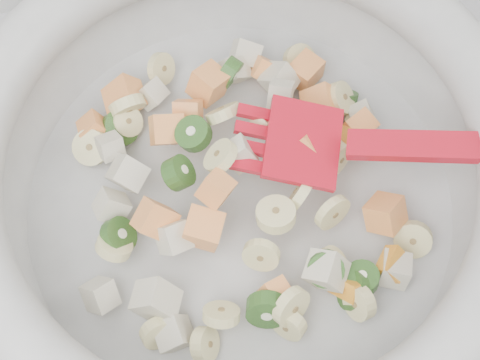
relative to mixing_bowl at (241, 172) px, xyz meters
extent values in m
cylinder|color=#BABAB8|center=(0.00, 0.00, -0.05)|extent=(0.32, 0.32, 0.02)
torus|color=#BABAB8|center=(0.00, 0.00, 0.02)|extent=(0.39, 0.39, 0.04)
cylinder|color=beige|center=(-0.09, -0.03, -0.02)|extent=(0.03, 0.03, 0.02)
cylinder|color=beige|center=(-0.07, 0.07, -0.03)|extent=(0.03, 0.03, 0.03)
cylinder|color=beige|center=(-0.07, 0.10, -0.02)|extent=(0.03, 0.03, 0.03)
cylinder|color=beige|center=(0.03, 0.00, 0.00)|extent=(0.03, 0.03, 0.02)
cylinder|color=beige|center=(0.06, -0.04, -0.02)|extent=(0.03, 0.02, 0.03)
cylinder|color=beige|center=(0.03, 0.04, -0.01)|extent=(0.03, 0.03, 0.03)
cylinder|color=beige|center=(0.11, -0.06, -0.03)|extent=(0.04, 0.03, 0.03)
cylinder|color=beige|center=(-0.03, -0.09, -0.02)|extent=(0.03, 0.03, 0.03)
cylinder|color=beige|center=(-0.10, 0.06, -0.03)|extent=(0.04, 0.04, 0.03)
cylinder|color=beige|center=(-0.08, -0.09, -0.03)|extent=(0.03, 0.02, 0.03)
cylinder|color=beige|center=(0.10, 0.03, -0.03)|extent=(0.03, 0.03, 0.01)
cylinder|color=beige|center=(-0.05, -0.10, -0.03)|extent=(0.03, 0.03, 0.03)
cylinder|color=beige|center=(0.07, 0.00, -0.02)|extent=(0.03, 0.03, 0.03)
cylinder|color=beige|center=(0.06, -0.10, -0.03)|extent=(0.02, 0.03, 0.04)
cylinder|color=beige|center=(0.01, -0.10, -0.03)|extent=(0.02, 0.03, 0.03)
cylinder|color=beige|center=(0.04, -0.02, -0.01)|extent=(0.03, 0.02, 0.03)
cylinder|color=beige|center=(0.07, 0.10, -0.03)|extent=(0.03, 0.03, 0.03)
cylinder|color=beige|center=(0.04, -0.07, -0.02)|extent=(0.03, 0.03, 0.03)
cylinder|color=beige|center=(0.09, 0.05, -0.02)|extent=(0.03, 0.03, 0.03)
cylinder|color=beige|center=(0.00, 0.05, 0.00)|extent=(0.03, 0.03, 0.03)
cylinder|color=beige|center=(0.02, -0.04, 0.00)|extent=(0.03, 0.03, 0.02)
cylinder|color=beige|center=(-0.04, 0.11, -0.02)|extent=(0.03, 0.03, 0.03)
cylinder|color=beige|center=(0.00, -0.06, -0.01)|extent=(0.03, 0.03, 0.03)
cylinder|color=beige|center=(-0.07, 0.08, -0.02)|extent=(0.04, 0.02, 0.04)
cylinder|color=beige|center=(0.01, -0.09, -0.02)|extent=(0.04, 0.03, 0.03)
cylinder|color=beige|center=(-0.01, 0.01, 0.01)|extent=(0.03, 0.04, 0.03)
cube|color=#EBA54A|center=(-0.02, -0.01, 0.01)|extent=(0.03, 0.03, 0.03)
cube|color=#EBA54A|center=(-0.06, -0.02, -0.01)|extent=(0.04, 0.03, 0.03)
cube|color=#EBA54A|center=(0.00, -0.08, -0.02)|extent=(0.03, 0.02, 0.02)
cube|color=#EBA54A|center=(0.09, 0.02, -0.02)|extent=(0.03, 0.03, 0.02)
cube|color=#EBA54A|center=(0.00, 0.09, -0.02)|extent=(0.04, 0.03, 0.03)
cube|color=#EBA54A|center=(-0.04, 0.05, -0.01)|extent=(0.03, 0.03, 0.03)
cube|color=#EBA54A|center=(0.09, -0.04, -0.02)|extent=(0.03, 0.04, 0.03)
cube|color=#EBA54A|center=(-0.07, 0.09, -0.02)|extent=(0.03, 0.02, 0.03)
cube|color=#EBA54A|center=(-0.03, -0.03, -0.01)|extent=(0.03, 0.03, 0.02)
cube|color=#EBA54A|center=(0.07, 0.05, -0.02)|extent=(0.03, 0.03, 0.03)
cube|color=#EBA54A|center=(0.05, 0.01, 0.00)|extent=(0.04, 0.03, 0.04)
cube|color=#EBA54A|center=(-0.02, 0.06, -0.02)|extent=(0.03, 0.03, 0.03)
cube|color=#EBA54A|center=(-0.09, 0.07, -0.03)|extent=(0.03, 0.02, 0.03)
cube|color=#EBA54A|center=(0.04, 0.10, -0.03)|extent=(0.03, 0.03, 0.03)
cube|color=#EBA54A|center=(0.07, 0.09, -0.03)|extent=(0.03, 0.03, 0.02)
cube|color=#EBA54A|center=(0.09, 0.02, -0.02)|extent=(0.03, 0.03, 0.03)
cylinder|color=#428E2F|center=(-0.02, 0.04, -0.01)|extent=(0.04, 0.04, 0.02)
cylinder|color=#428E2F|center=(0.06, -0.09, -0.03)|extent=(0.03, 0.04, 0.03)
cylinder|color=#428E2F|center=(0.06, -0.08, -0.03)|extent=(0.03, 0.03, 0.01)
cylinder|color=#428E2F|center=(0.01, 0.09, -0.02)|extent=(0.03, 0.03, 0.03)
cylinder|color=#428E2F|center=(-0.08, 0.07, -0.03)|extent=(0.04, 0.04, 0.03)
cylinder|color=#428E2F|center=(0.04, -0.07, -0.01)|extent=(0.03, 0.03, 0.03)
cylinder|color=#428E2F|center=(0.09, 0.06, -0.03)|extent=(0.03, 0.03, 0.03)
cylinder|color=#428E2F|center=(0.00, -0.09, -0.02)|extent=(0.04, 0.03, 0.03)
cylinder|color=#428E2F|center=(-0.09, -0.02, -0.02)|extent=(0.03, 0.04, 0.03)
cylinder|color=#428E2F|center=(-0.04, 0.01, 0.00)|extent=(0.03, 0.03, 0.03)
cube|color=beige|center=(-0.05, -0.03, -0.01)|extent=(0.03, 0.03, 0.03)
cube|color=beige|center=(-0.11, -0.05, -0.03)|extent=(0.03, 0.03, 0.03)
cube|color=beige|center=(0.03, 0.11, -0.03)|extent=(0.03, 0.03, 0.03)
cube|color=beige|center=(-0.07, -0.09, -0.03)|extent=(0.03, 0.02, 0.03)
cube|color=beige|center=(0.10, 0.04, -0.03)|extent=(0.02, 0.02, 0.03)
cube|color=beige|center=(0.02, 0.10, -0.03)|extent=(0.03, 0.03, 0.03)
cube|color=beige|center=(0.04, 0.06, -0.01)|extent=(0.03, 0.03, 0.03)
cube|color=beige|center=(-0.08, 0.02, -0.01)|extent=(0.03, 0.03, 0.03)
cube|color=beige|center=(-0.05, 0.09, -0.03)|extent=(0.03, 0.03, 0.03)
cube|color=beige|center=(-0.07, -0.07, -0.02)|extent=(0.04, 0.03, 0.03)
cube|color=beige|center=(-0.09, 0.01, -0.02)|extent=(0.03, 0.03, 0.03)
cube|color=beige|center=(0.04, -0.08, -0.02)|extent=(0.04, 0.03, 0.03)
cube|color=beige|center=(-0.08, 0.05, -0.02)|extent=(0.02, 0.02, 0.02)
cube|color=beige|center=(0.09, -0.08, -0.03)|extent=(0.03, 0.03, 0.02)
cube|color=beige|center=(0.05, 0.08, -0.02)|extent=(0.03, 0.03, 0.03)
cube|color=beige|center=(0.00, 0.01, 0.00)|extent=(0.02, 0.02, 0.03)
cube|color=orange|center=(0.05, -0.09, -0.03)|extent=(0.03, 0.03, 0.03)
cube|color=orange|center=(0.08, 0.01, -0.02)|extent=(0.03, 0.03, 0.02)
cube|color=orange|center=(0.09, -0.08, -0.03)|extent=(0.03, 0.03, 0.02)
cube|color=#B40F1F|center=(0.05, 0.01, 0.01)|extent=(0.07, 0.07, 0.02)
cube|color=#B40F1F|center=(0.02, 0.04, 0.01)|extent=(0.03, 0.02, 0.01)
cube|color=#B40F1F|center=(0.01, 0.03, 0.01)|extent=(0.03, 0.02, 0.01)
cube|color=#B40F1F|center=(0.01, 0.01, 0.01)|extent=(0.03, 0.02, 0.01)
cube|color=#B40F1F|center=(0.01, 0.00, 0.01)|extent=(0.03, 0.02, 0.01)
camera|label=1|loc=(-0.05, -0.22, 0.44)|focal=55.00mm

